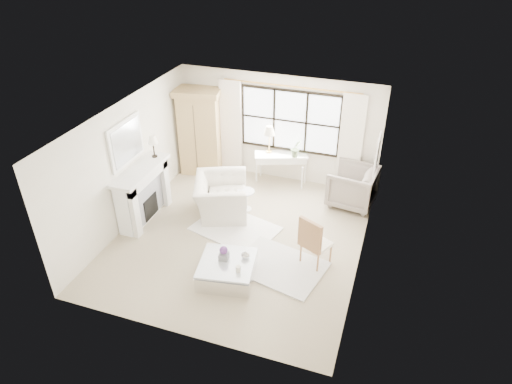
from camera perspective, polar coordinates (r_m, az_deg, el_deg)
floor at (r=9.73m, az=-2.04°, el=-5.64°), size 5.50×5.50×0.00m
ceiling at (r=8.37m, az=-2.40°, el=9.21°), size 5.50×5.50×0.00m
wall_back at (r=11.30m, az=2.78°, el=7.94°), size 5.00×0.00×5.00m
wall_front at (r=6.97m, az=-10.35°, el=-9.73°), size 5.00×0.00×5.00m
wall_left at (r=10.05m, az=-15.69°, el=3.52°), size 0.00×5.50×5.50m
wall_right at (r=8.53m, az=13.71°, el=-1.57°), size 0.00×5.50×5.50m
window_pane at (r=11.11m, az=4.29°, el=8.87°), size 2.40×0.02×1.50m
window_frame at (r=11.10m, az=4.27°, el=8.85°), size 2.50×0.04×1.50m
curtain_rod at (r=10.75m, az=4.39°, el=13.02°), size 3.30×0.04×0.04m
curtain_left at (r=11.62m, az=-3.11°, el=8.00°), size 0.55×0.10×2.47m
curtain_right at (r=10.95m, az=11.73°, el=5.81°), size 0.55×0.10×2.47m
fireplace at (r=10.27m, az=-14.07°, el=-0.10°), size 0.58×1.66×1.26m
mirror_frame at (r=9.82m, az=-15.95°, el=6.01°), size 0.05×1.15×0.95m
mirror_glass at (r=9.80m, az=-15.80°, el=5.99°), size 0.02×1.00×0.80m
art_frame at (r=9.92m, az=14.90°, el=4.56°), size 0.04×0.62×0.82m
art_canvas at (r=9.92m, az=14.79°, el=4.58°), size 0.01×0.52×0.72m
mantel_lamp at (r=10.20m, az=-12.80°, el=6.29°), size 0.22×0.22×0.51m
armoire at (r=11.74m, az=-6.99°, el=7.55°), size 1.22×0.88×2.24m
console_table at (r=11.46m, az=3.12°, el=2.98°), size 1.38×0.86×0.80m
console_lamp at (r=11.12m, az=1.67°, el=7.59°), size 0.28×0.28×0.69m
orchid_plant at (r=11.07m, az=5.03°, el=5.48°), size 0.32×0.31×0.46m
side_table at (r=10.39m, az=-1.28°, el=-0.70°), size 0.40×0.40×0.51m
rug_left at (r=9.95m, az=-2.59°, el=-4.59°), size 1.98×1.63×0.03m
rug_right at (r=8.99m, az=3.01°, el=-9.26°), size 1.87×1.57×0.03m
club_armchair at (r=10.28m, az=-4.38°, el=-0.58°), size 1.52×1.61×0.84m
wingback_chair at (r=10.78m, az=11.94°, el=0.70°), size 1.15×1.13×0.94m
french_chair at (r=8.95m, az=7.40°, el=-7.27°), size 0.64×0.65×1.08m
coffee_table at (r=8.66m, az=-3.62°, el=-9.72°), size 1.16×1.16×0.38m
planter_box at (r=8.56m, az=-4.03°, el=-8.01°), size 0.19×0.19×0.13m
planter_flowers at (r=8.47m, az=-4.07°, el=-7.27°), size 0.15×0.15×0.15m
pillar_candle at (r=8.28m, az=-2.24°, el=-9.59°), size 0.09×0.09×0.12m
coffee_vase at (r=8.55m, az=-1.35°, el=-7.80°), size 0.16×0.16×0.17m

